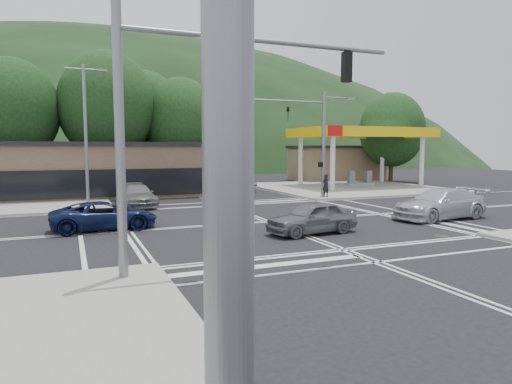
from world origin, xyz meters
name	(u,v)px	position (x,y,z in m)	size (l,w,h in m)	color
ground	(268,222)	(0.00, 0.00, 0.00)	(120.00, 120.00, 0.00)	black
sidewalk_ne	(348,188)	(15.00, 15.00, 0.07)	(16.00, 16.00, 0.15)	gray
gas_station_canopy	(361,136)	(16.99, 15.99, 5.04)	(12.32, 8.34, 5.75)	silver
convenience_store	(336,164)	(20.00, 25.00, 1.90)	(10.00, 6.00, 3.80)	#846B4F
commercial_row	(90,171)	(-8.00, 17.00, 2.00)	(24.00, 8.00, 4.00)	brown
hill_north	(113,164)	(0.00, 90.00, 0.00)	(252.00, 126.00, 140.00)	black
tree_n_a	(12,110)	(-14.00, 24.00, 7.14)	(8.00, 8.00, 11.75)	#382619
tree_n_b	(107,106)	(-6.00, 24.00, 7.79)	(9.00, 9.00, 12.98)	#382619
tree_n_c	(180,121)	(1.00, 24.00, 6.49)	(7.60, 7.60, 10.87)	#382619
tree_n_e	(144,117)	(-2.00, 28.00, 7.14)	(8.40, 8.40, 11.98)	#382619
tree_ne	(392,130)	(24.00, 20.00, 5.84)	(7.20, 7.20, 9.99)	#382619
streetlight_nw	(87,129)	(-8.44, 9.00, 5.05)	(2.50, 0.25, 9.00)	slate
signal_mast_ne	(309,131)	(6.95, 8.20, 5.07)	(11.65, 0.30, 8.00)	slate
signal_mast_sw	(182,106)	(-6.39, -8.20, 5.12)	(9.14, 0.28, 8.00)	slate
car_blue_west	(104,216)	(-8.09, 0.79, 0.67)	(2.24, 4.86, 1.35)	#0D163D
car_grey_center	(312,217)	(0.53, -3.75, 0.73)	(1.72, 4.28, 1.46)	slate
car_silver_east	(440,204)	(9.09, -2.67, 0.83)	(2.32, 5.71, 1.66)	#B6B9BE
car_queue_a	(235,187)	(2.81, 12.98, 0.67)	(1.41, 4.04, 1.33)	#9D9FA4
car_queue_b	(241,184)	(4.52, 16.04, 0.68)	(1.60, 3.98, 1.36)	silver
car_northbound	(136,195)	(-5.50, 9.00, 0.73)	(2.05, 5.05, 1.47)	slate
pedestrian	(326,185)	(8.36, 8.10, 1.02)	(0.63, 0.42, 1.74)	black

